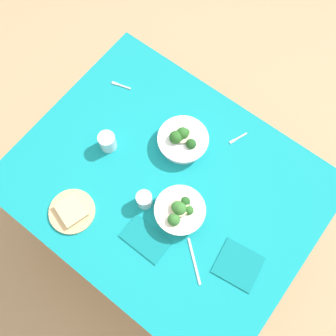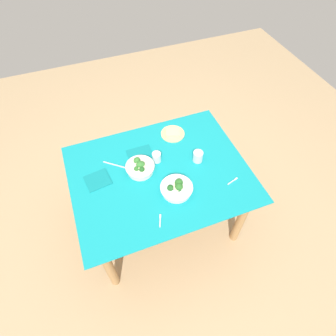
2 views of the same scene
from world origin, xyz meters
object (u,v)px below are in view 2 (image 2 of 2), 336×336
Objects in this scene: bread_side_plate at (173,133)px; napkin_folded_upper at (98,180)px; broccoli_bowl_far at (140,168)px; water_glass_center at (157,157)px; broccoli_bowl_near at (177,188)px; fork_by_far_bowl at (233,181)px; table_knife_left at (115,165)px; napkin_folded_lower at (139,153)px; water_glass_side at (198,156)px; fork_by_near_bowl at (160,220)px.

napkin_folded_upper is at bearing -160.12° from bread_side_plate.
broccoli_bowl_far is 2.69× the size of water_glass_center.
bread_side_plate is at bearing 71.48° from broccoli_bowl_near.
napkin_folded_upper is (-0.94, 0.36, 0.00)m from fork_by_far_bowl.
bread_side_plate is 2.02× the size of fork_by_far_bowl.
water_glass_center is (-0.22, -0.23, 0.03)m from bread_side_plate.
water_glass_center is at bearing 124.08° from fork_by_far_bowl.
broccoli_bowl_near reaches higher than bread_side_plate.
napkin_folded_lower is at bearing -127.05° from table_knife_left.
bread_side_plate is 2.47× the size of water_glass_center.
water_glass_center is at bearing 3.18° from napkin_folded_upper.
water_glass_side is (0.26, 0.22, 0.01)m from broccoli_bowl_near.
broccoli_bowl_far reaches higher than broccoli_bowl_near.
water_glass_center is at bearing 160.11° from water_glass_side.
broccoli_bowl_far is at bearing -143.19° from bread_side_plate.
fork_by_far_bowl is 0.77m from napkin_folded_lower.
water_glass_side is 0.47m from napkin_folded_lower.
table_knife_left is 0.18m from napkin_folded_upper.
water_glass_side reaches higher than table_knife_left.
water_glass_side is at bearing 104.44° from fork_by_far_bowl.
table_knife_left is (-0.17, 0.57, -0.00)m from fork_by_near_bowl.
water_glass_side is 0.60m from fork_by_near_bowl.
broccoli_bowl_near is 0.44m from fork_by_far_bowl.
broccoli_bowl_near reaches higher than water_glass_side.
broccoli_bowl_far reaches higher than fork_by_far_bowl.
napkin_folded_lower is (-0.57, 0.51, 0.00)m from fork_by_far_bowl.
water_glass_side is at bearing -156.76° from table_knife_left.
bread_side_plate reaches higher than napkin_folded_upper.
napkin_folded_upper is (-0.15, -0.10, 0.00)m from table_knife_left.
fork_by_near_bowl is 0.63m from napkin_folded_lower.
broccoli_bowl_near is at bearing -55.31° from broccoli_bowl_far.
fork_by_far_bowl is at bearing -58.16° from fork_by_near_bowl.
water_glass_side is 0.46× the size of table_knife_left.
broccoli_bowl_near reaches higher than table_knife_left.
broccoli_bowl_far reaches higher than fork_by_near_bowl.
napkin_folded_upper is at bearing 173.91° from water_glass_side.
broccoli_bowl_far is 0.45m from fork_by_near_bowl.
bread_side_plate reaches higher than fork_by_near_bowl.
broccoli_bowl_near is (0.19, -0.27, -0.00)m from broccoli_bowl_far.
fork_by_near_bowl is at bearing -55.64° from napkin_folded_upper.
fork_by_near_bowl is 0.53× the size of napkin_folded_upper.
broccoli_bowl_near is 2.51× the size of fork_by_near_bowl.
water_glass_center reaches higher than table_knife_left.
water_glass_center is 0.61m from fork_by_far_bowl.
fork_by_near_bowl is 0.47× the size of napkin_folded_lower.
fork_by_near_bowl is at bearing -106.72° from water_glass_center.
fork_by_near_bowl is at bearing -139.10° from water_glass_side.
broccoli_bowl_far is 1.24× the size of napkin_folded_upper.
napkin_folded_upper is at bearing 55.81° from fork_by_near_bowl.
fork_by_far_bowl is at bearing -39.72° from water_glass_center.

